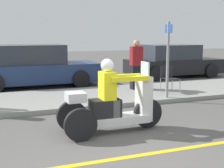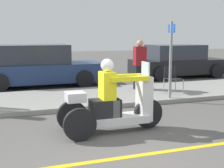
# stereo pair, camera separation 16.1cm
# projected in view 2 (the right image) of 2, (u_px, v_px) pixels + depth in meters

# --- Properties ---
(ground_plane) EXTENTS (60.00, 60.00, 0.00)m
(ground_plane) POSITION_uv_depth(u_px,v_px,m) (122.00, 158.00, 5.02)
(ground_plane) COLOR #565451
(lane_stripe) EXTENTS (24.00, 0.12, 0.01)m
(lane_stripe) POSITION_uv_depth(u_px,v_px,m) (140.00, 155.00, 5.12)
(lane_stripe) COLOR gold
(lane_stripe) RESTS_ON ground
(sidewalk_strip) EXTENTS (28.00, 2.80, 0.12)m
(sidewalk_strip) POSITION_uv_depth(u_px,v_px,m) (66.00, 99.00, 9.28)
(sidewalk_strip) COLOR gray
(sidewalk_strip) RESTS_ON ground
(motorcycle_trike) EXTENTS (2.19, 0.77, 1.50)m
(motorcycle_trike) POSITION_uv_depth(u_px,v_px,m) (112.00, 106.00, 6.29)
(motorcycle_trike) COLOR black
(motorcycle_trike) RESTS_ON ground
(spectator_mid_group) EXTENTS (0.40, 0.25, 1.66)m
(spectator_mid_group) POSITION_uv_depth(u_px,v_px,m) (140.00, 66.00, 10.44)
(spectator_mid_group) COLOR black
(spectator_mid_group) RESTS_ON sidewalk_strip
(folding_chair_curbside) EXTENTS (0.48, 0.48, 0.82)m
(folding_chair_curbside) POSITION_uv_depth(u_px,v_px,m) (172.00, 77.00, 9.91)
(folding_chair_curbside) COLOR #A5A8AD
(folding_chair_curbside) RESTS_ON sidewalk_strip
(parked_car_lot_far) EXTENTS (4.60, 2.06, 1.57)m
(parked_car_lot_far) POSITION_uv_depth(u_px,v_px,m) (38.00, 67.00, 11.82)
(parked_car_lot_far) COLOR navy
(parked_car_lot_far) RESTS_ON ground
(parked_car_lot_right) EXTENTS (4.37, 2.00, 1.48)m
(parked_car_lot_right) POSITION_uv_depth(u_px,v_px,m) (178.00, 62.00, 14.28)
(parked_car_lot_right) COLOR black
(parked_car_lot_right) RESTS_ON ground
(street_sign) EXTENTS (0.08, 0.36, 2.20)m
(street_sign) POSITION_uv_depth(u_px,v_px,m) (171.00, 57.00, 8.96)
(street_sign) COLOR gray
(street_sign) RESTS_ON sidewalk_strip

